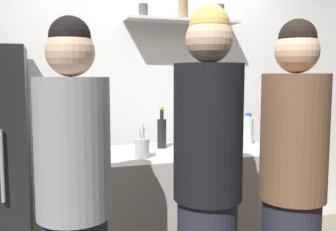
{
  "coord_description": "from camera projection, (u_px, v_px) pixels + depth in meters",
  "views": [
    {
      "loc": [
        -0.89,
        -1.97,
        1.45
      ],
      "look_at": [
        -0.08,
        0.51,
        1.18
      ],
      "focal_mm": 41.05,
      "sensor_mm": 36.0,
      "label": 1
    }
  ],
  "objects": [
    {
      "name": "baking_pan",
      "position": [
        215.0,
        144.0,
        2.81
      ],
      "size": [
        0.34,
        0.24,
        0.05
      ],
      "primitive_type": "cube",
      "color": "gray",
      "rests_on": "counter"
    },
    {
      "name": "wine_bottle_dark_glass",
      "position": [
        162.0,
        132.0,
        2.77
      ],
      "size": [
        0.07,
        0.07,
        0.3
      ],
      "color": "black",
      "rests_on": "counter"
    },
    {
      "name": "person_grey_hoodie",
      "position": [
        74.0,
        206.0,
        1.77
      ],
      "size": [
        0.34,
        0.34,
        1.71
      ],
      "rotation": [
        0.0,
        0.0,
        2.34
      ],
      "color": "#262633",
      "rests_on": "ground"
    },
    {
      "name": "utensil_holder",
      "position": [
        142.0,
        148.0,
        2.44
      ],
      "size": [
        0.09,
        0.09,
        0.22
      ],
      "color": "#B2B2B7",
      "rests_on": "counter"
    },
    {
      "name": "back_wall_assembly",
      "position": [
        150.0,
        93.0,
        3.33
      ],
      "size": [
        4.8,
        0.32,
        2.6
      ],
      "color": "white",
      "rests_on": "ground"
    },
    {
      "name": "water_bottle_plastic",
      "position": [
        248.0,
        130.0,
        2.95
      ],
      "size": [
        0.08,
        0.08,
        0.23
      ],
      "color": "silver",
      "rests_on": "counter"
    },
    {
      "name": "person_blonde",
      "position": [
        208.0,
        188.0,
        1.91
      ],
      "size": [
        0.34,
        0.34,
        1.79
      ],
      "rotation": [
        0.0,
        0.0,
        1.16
      ],
      "color": "#262633",
      "rests_on": "ground"
    },
    {
      "name": "person_brown_jacket",
      "position": [
        292.0,
        190.0,
        1.99
      ],
      "size": [
        0.34,
        0.34,
        1.73
      ],
      "rotation": [
        0.0,
        0.0,
        0.83
      ],
      "color": "#262633",
      "rests_on": "ground"
    },
    {
      "name": "wine_bottle_green_glass",
      "position": [
        212.0,
        136.0,
        2.49
      ],
      "size": [
        0.08,
        0.08,
        0.33
      ],
      "color": "#19471E",
      "rests_on": "counter"
    },
    {
      "name": "counter",
      "position": [
        168.0,
        216.0,
        2.7
      ],
      "size": [
        1.59,
        0.67,
        0.93
      ],
      "primitive_type": "cube",
      "color": "#B7B2A8",
      "rests_on": "ground"
    }
  ]
}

